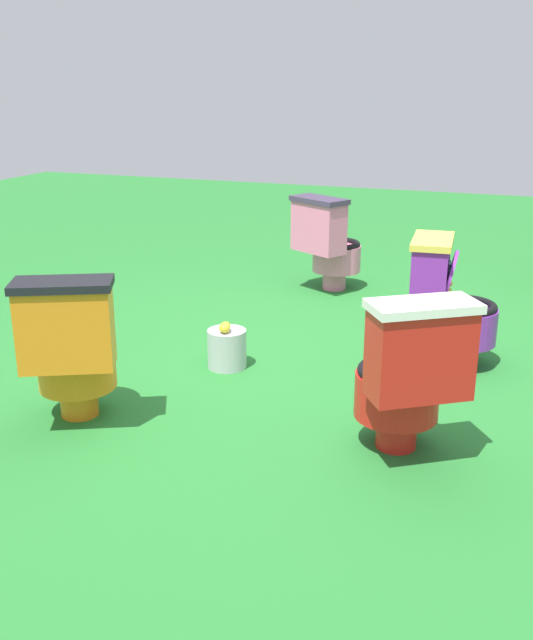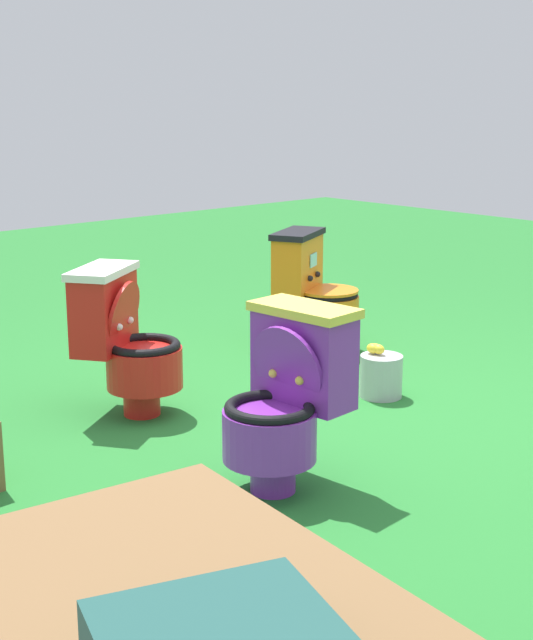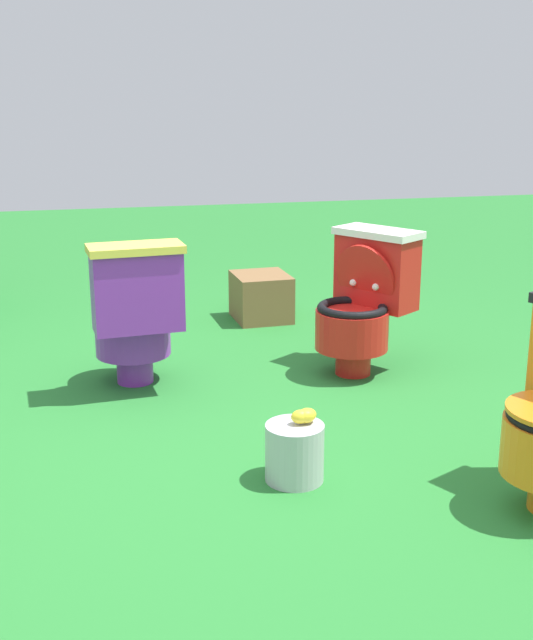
{
  "view_description": "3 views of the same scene",
  "coord_description": "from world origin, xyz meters",
  "px_view_note": "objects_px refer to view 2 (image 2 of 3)",
  "views": [
    {
      "loc": [
        3.76,
        1.12,
        1.57
      ],
      "look_at": [
        0.33,
        -0.17,
        0.35
      ],
      "focal_mm": 41.29,
      "sensor_mm": 36.0,
      "label": 1
    },
    {
      "loc": [
        -2.82,
        3.1,
        1.54
      ],
      "look_at": [
        0.19,
        0.37,
        0.55
      ],
      "focal_mm": 52.51,
      "sensor_mm": 36.0,
      "label": 2
    },
    {
      "loc": [
        -0.54,
        -3.17,
        1.42
      ],
      "look_at": [
        0.29,
        0.33,
        0.4
      ],
      "focal_mm": 46.4,
      "sensor_mm": 36.0,
      "label": 3
    }
  ],
  "objects_px": {
    "toilet_red": "(126,340)",
    "lemon_bucket": "(381,375)",
    "toilet_purple": "(286,397)",
    "toilet_orange": "(314,290)"
  },
  "relations": [
    {
      "from": "toilet_red",
      "to": "lemon_bucket",
      "type": "xyz_separation_m",
      "value": [
        -0.66,
        -1.12,
        -0.26
      ]
    },
    {
      "from": "toilet_purple",
      "to": "lemon_bucket",
      "type": "relative_size",
      "value": 2.63
    },
    {
      "from": "toilet_orange",
      "to": "toilet_purple",
      "type": "bearing_deg",
      "value": 15.4
    },
    {
      "from": "lemon_bucket",
      "to": "toilet_purple",
      "type": "bearing_deg",
      "value": 113.23
    },
    {
      "from": "toilet_purple",
      "to": "lemon_bucket",
      "type": "height_order",
      "value": "toilet_purple"
    },
    {
      "from": "toilet_orange",
      "to": "lemon_bucket",
      "type": "bearing_deg",
      "value": 39.55
    },
    {
      "from": "toilet_red",
      "to": "toilet_purple",
      "type": "relative_size",
      "value": 1.0
    },
    {
      "from": "toilet_red",
      "to": "toilet_purple",
      "type": "height_order",
      "value": "same"
    },
    {
      "from": "toilet_red",
      "to": "lemon_bucket",
      "type": "height_order",
      "value": "toilet_red"
    },
    {
      "from": "toilet_red",
      "to": "toilet_purple",
      "type": "xyz_separation_m",
      "value": [
        -1.15,
        0.02,
        0.0
      ]
    }
  ]
}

